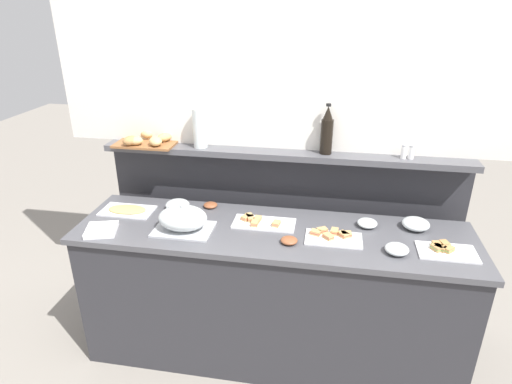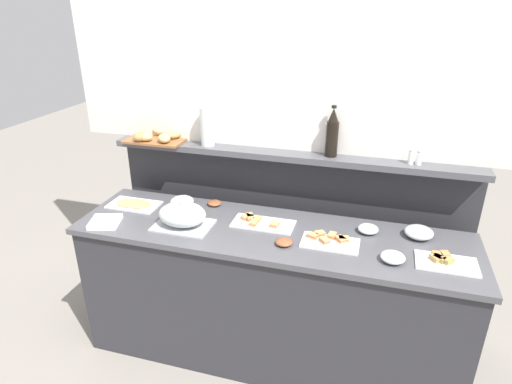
# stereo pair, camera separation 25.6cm
# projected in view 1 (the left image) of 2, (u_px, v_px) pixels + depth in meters

# --- Properties ---
(ground_plane) EXTENTS (12.00, 12.00, 0.00)m
(ground_plane) POSITION_uv_depth(u_px,v_px,m) (281.00, 296.00, 3.46)
(ground_plane) COLOR gray
(buffet_counter) EXTENTS (2.33, 0.63, 0.92)m
(buffet_counter) POSITION_uv_depth(u_px,v_px,m) (272.00, 294.00, 2.73)
(buffet_counter) COLOR #2D2D33
(buffet_counter) RESTS_ON ground_plane
(back_ledge_unit) EXTENTS (2.38, 0.22, 1.27)m
(back_ledge_unit) POSITION_uv_depth(u_px,v_px,m) (282.00, 229.00, 3.09)
(back_ledge_unit) COLOR #2D2D33
(back_ledge_unit) RESTS_ON ground_plane
(upper_wall_panel) EXTENTS (2.98, 0.08, 1.33)m
(upper_wall_panel) POSITION_uv_depth(u_px,v_px,m) (287.00, 40.00, 2.60)
(upper_wall_panel) COLOR white
(upper_wall_panel) RESTS_ON back_ledge_unit
(sandwich_platter_side) EXTENTS (0.37, 0.18, 0.04)m
(sandwich_platter_side) POSITION_uv_depth(u_px,v_px,m) (261.00, 222.00, 2.62)
(sandwich_platter_side) COLOR white
(sandwich_platter_side) RESTS_ON buffet_counter
(sandwich_platter_rear) EXTENTS (0.31, 0.18, 0.04)m
(sandwich_platter_rear) POSITION_uv_depth(u_px,v_px,m) (445.00, 250.00, 2.32)
(sandwich_platter_rear) COLOR white
(sandwich_platter_rear) RESTS_ON buffet_counter
(sandwich_platter_front) EXTENTS (0.32, 0.18, 0.04)m
(sandwich_platter_front) POSITION_uv_depth(u_px,v_px,m) (333.00, 237.00, 2.46)
(sandwich_platter_front) COLOR white
(sandwich_platter_front) RESTS_ON buffet_counter
(cold_cuts_platter) EXTENTS (0.33, 0.19, 0.02)m
(cold_cuts_platter) POSITION_uv_depth(u_px,v_px,m) (127.00, 210.00, 2.77)
(cold_cuts_platter) COLOR silver
(cold_cuts_platter) RESTS_ON buffet_counter
(serving_cloche) EXTENTS (0.34, 0.24, 0.17)m
(serving_cloche) POSITION_uv_depth(u_px,v_px,m) (183.00, 219.00, 2.52)
(serving_cloche) COLOR #B7BABF
(serving_cloche) RESTS_ON buffet_counter
(glass_bowl_large) EXTENTS (0.12, 0.12, 0.05)m
(glass_bowl_large) POSITION_uv_depth(u_px,v_px,m) (367.00, 223.00, 2.58)
(glass_bowl_large) COLOR silver
(glass_bowl_large) RESTS_ON buffet_counter
(glass_bowl_medium) EXTENTS (0.16, 0.16, 0.06)m
(glass_bowl_medium) POSITION_uv_depth(u_px,v_px,m) (416.00, 224.00, 2.56)
(glass_bowl_medium) COLOR silver
(glass_bowl_medium) RESTS_ON buffet_counter
(glass_bowl_small) EXTENTS (0.15, 0.15, 0.06)m
(glass_bowl_small) POSITION_uv_depth(u_px,v_px,m) (178.00, 205.00, 2.79)
(glass_bowl_small) COLOR silver
(glass_bowl_small) RESTS_ON buffet_counter
(glass_bowl_extra) EXTENTS (0.13, 0.13, 0.05)m
(glass_bowl_extra) POSITION_uv_depth(u_px,v_px,m) (397.00, 249.00, 2.31)
(glass_bowl_extra) COLOR silver
(glass_bowl_extra) RESTS_ON buffet_counter
(condiment_bowl_red) EXTENTS (0.09, 0.09, 0.03)m
(condiment_bowl_red) POSITION_uv_depth(u_px,v_px,m) (210.00, 205.00, 2.82)
(condiment_bowl_red) COLOR brown
(condiment_bowl_red) RESTS_ON buffet_counter
(condiment_bowl_dark) EXTENTS (0.09, 0.09, 0.03)m
(condiment_bowl_dark) POSITION_uv_depth(u_px,v_px,m) (289.00, 240.00, 2.41)
(condiment_bowl_dark) COLOR brown
(condiment_bowl_dark) RESTS_ON buffet_counter
(napkin_stack) EXTENTS (0.21, 0.21, 0.03)m
(napkin_stack) POSITION_uv_depth(u_px,v_px,m) (101.00, 230.00, 2.52)
(napkin_stack) COLOR white
(napkin_stack) RESTS_ON buffet_counter
(wine_bottle_dark) EXTENTS (0.08, 0.08, 0.32)m
(wine_bottle_dark) POSITION_uv_depth(u_px,v_px,m) (327.00, 131.00, 2.69)
(wine_bottle_dark) COLOR black
(wine_bottle_dark) RESTS_ON back_ledge_unit
(salt_shaker) EXTENTS (0.03, 0.03, 0.09)m
(salt_shaker) POSITION_uv_depth(u_px,v_px,m) (404.00, 152.00, 2.64)
(salt_shaker) COLOR white
(salt_shaker) RESTS_ON back_ledge_unit
(pepper_shaker) EXTENTS (0.03, 0.03, 0.09)m
(pepper_shaker) POSITION_uv_depth(u_px,v_px,m) (411.00, 152.00, 2.63)
(pepper_shaker) COLOR white
(pepper_shaker) RESTS_ON back_ledge_unit
(bread_basket) EXTENTS (0.40, 0.31, 0.08)m
(bread_basket) POSITION_uv_depth(u_px,v_px,m) (146.00, 140.00, 2.90)
(bread_basket) COLOR brown
(bread_basket) RESTS_ON back_ledge_unit
(water_carafe) EXTENTS (0.09, 0.09, 0.26)m
(water_carafe) POSITION_uv_depth(u_px,v_px,m) (200.00, 128.00, 2.81)
(water_carafe) COLOR silver
(water_carafe) RESTS_ON back_ledge_unit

